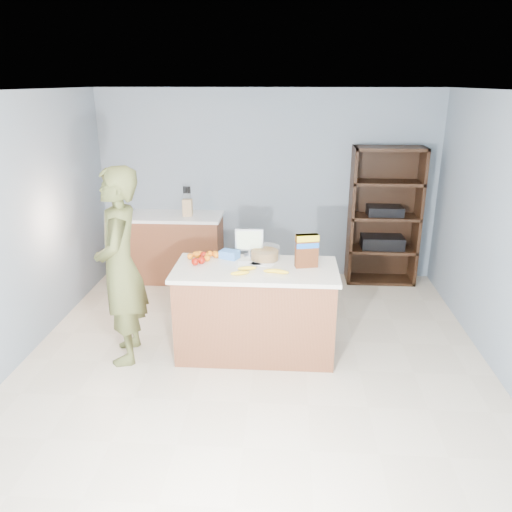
# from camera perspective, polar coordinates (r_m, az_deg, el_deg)

# --- Properties ---
(floor) EXTENTS (4.50, 5.00, 0.02)m
(floor) POSITION_cam_1_polar(r_m,az_deg,el_deg) (4.86, -0.28, -12.58)
(floor) COLOR beige
(floor) RESTS_ON ground
(walls) EXTENTS (4.52, 5.02, 2.51)m
(walls) POSITION_cam_1_polar(r_m,az_deg,el_deg) (4.23, -0.32, 6.78)
(walls) COLOR gray
(walls) RESTS_ON ground
(counter_peninsula) EXTENTS (1.56, 0.76, 0.90)m
(counter_peninsula) POSITION_cam_1_polar(r_m,az_deg,el_deg) (4.92, -0.04, -6.62)
(counter_peninsula) COLOR brown
(counter_peninsula) RESTS_ON ground
(back_cabinet) EXTENTS (1.24, 0.62, 0.90)m
(back_cabinet) POSITION_cam_1_polar(r_m,az_deg,el_deg) (6.83, -9.04, 1.02)
(back_cabinet) COLOR brown
(back_cabinet) RESTS_ON ground
(shelving_unit) EXTENTS (0.90, 0.40, 1.80)m
(shelving_unit) POSITION_cam_1_polar(r_m,az_deg,el_deg) (6.80, 14.34, 4.21)
(shelving_unit) COLOR black
(shelving_unit) RESTS_ON ground
(person) EXTENTS (0.58, 0.76, 1.88)m
(person) POSITION_cam_1_polar(r_m,az_deg,el_deg) (4.81, -15.24, -1.22)
(person) COLOR brown
(person) RESTS_ON ground
(knife_block) EXTENTS (0.12, 0.10, 0.31)m
(knife_block) POSITION_cam_1_polar(r_m,az_deg,el_deg) (6.61, -7.83, 5.57)
(knife_block) COLOR tan
(knife_block) RESTS_ON back_cabinet
(envelopes) EXTENTS (0.36, 0.18, 0.00)m
(envelopes) POSITION_cam_1_polar(r_m,az_deg,el_deg) (4.83, -0.04, -0.89)
(envelopes) COLOR white
(envelopes) RESTS_ON counter_peninsula
(bananas) EXTENTS (0.54, 0.21, 0.04)m
(bananas) POSITION_cam_1_polar(r_m,az_deg,el_deg) (4.60, 0.44, -1.71)
(bananas) COLOR yellow
(bananas) RESTS_ON counter_peninsula
(apples) EXTENTS (0.13, 0.26, 0.07)m
(apples) POSITION_cam_1_polar(r_m,az_deg,el_deg) (4.88, -6.39, -0.35)
(apples) COLOR #941207
(apples) RESTS_ON counter_peninsula
(oranges) EXTENTS (0.31, 0.20, 0.06)m
(oranges) POSITION_cam_1_polar(r_m,az_deg,el_deg) (5.00, -5.94, 0.10)
(oranges) COLOR orange
(oranges) RESTS_ON counter_peninsula
(blue_carton) EXTENTS (0.21, 0.18, 0.08)m
(blue_carton) POSITION_cam_1_polar(r_m,az_deg,el_deg) (4.98, -3.05, 0.18)
(blue_carton) COLOR blue
(blue_carton) RESTS_ON counter_peninsula
(salad_bowl) EXTENTS (0.30, 0.30, 0.13)m
(salad_bowl) POSITION_cam_1_polar(r_m,az_deg,el_deg) (4.94, 1.01, 0.28)
(salad_bowl) COLOR #267219
(salad_bowl) RESTS_ON counter_peninsula
(tv) EXTENTS (0.28, 0.12, 0.28)m
(tv) POSITION_cam_1_polar(r_m,az_deg,el_deg) (5.00, -0.79, 1.75)
(tv) COLOR silver
(tv) RESTS_ON counter_peninsula
(cereal_box) EXTENTS (0.23, 0.13, 0.32)m
(cereal_box) POSITION_cam_1_polar(r_m,az_deg,el_deg) (4.71, 5.83, 0.88)
(cereal_box) COLOR #592B14
(cereal_box) RESTS_ON counter_peninsula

